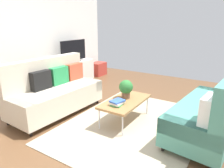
{
  "coord_description": "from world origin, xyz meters",
  "views": [
    {
      "loc": [
        -3.0,
        -1.81,
        1.8
      ],
      "look_at": [
        0.19,
        0.21,
        0.65
      ],
      "focal_mm": 33.0,
      "sensor_mm": 36.0,
      "label": 1
    }
  ],
  "objects": [
    {
      "name": "tv",
      "position": [
        1.57,
        2.44,
        0.95
      ],
      "size": [
        1.0,
        0.2,
        0.64
      ],
      "color": "black",
      "rests_on": "tv_console"
    },
    {
      "name": "couch_beige",
      "position": [
        -0.29,
        1.29,
        0.45
      ],
      "size": [
        1.93,
        0.92,
        1.1
      ],
      "rotation": [
        0.0,
        0.0,
        3.1
      ],
      "color": "beige",
      "rests_on": "ground_plane"
    },
    {
      "name": "wall_far",
      "position": [
        0.0,
        2.8,
        1.45
      ],
      "size": [
        6.4,
        0.12,
        2.9
      ],
      "primitive_type": "cube",
      "color": "white",
      "rests_on": "ground_plane"
    },
    {
      "name": "coffee_table",
      "position": [
        0.09,
        -0.14,
        0.39
      ],
      "size": [
        1.1,
        0.56,
        0.42
      ],
      "color": "#9E7042",
      "rests_on": "ground_plane"
    },
    {
      "name": "area_rug",
      "position": [
        0.04,
        -0.34,
        0.01
      ],
      "size": [
        2.9,
        2.2,
        0.01
      ],
      "primitive_type": "cube",
      "color": "tan",
      "rests_on": "ground_plane"
    },
    {
      "name": "table_book_1",
      "position": [
        -0.17,
        -0.12,
        0.46
      ],
      "size": [
        0.25,
        0.2,
        0.03
      ],
      "primitive_type": "cube",
      "rotation": [
        0.0,
        0.0,
        -0.07
      ],
      "color": "silver",
      "rests_on": "table_book_0"
    },
    {
      "name": "tv_console",
      "position": [
        1.57,
        2.46,
        0.32
      ],
      "size": [
        1.4,
        0.44,
        0.64
      ],
      "primitive_type": "cube",
      "color": "silver",
      "rests_on": "ground_plane"
    },
    {
      "name": "couch_green",
      "position": [
        0.37,
        -1.55,
        0.44
      ],
      "size": [
        1.98,
        1.04,
        1.1
      ],
      "rotation": [
        0.0,
        0.0,
        -0.11
      ],
      "color": "teal",
      "rests_on": "ground_plane"
    },
    {
      "name": "potted_plant",
      "position": [
        0.2,
        -0.09,
        0.62
      ],
      "size": [
        0.26,
        0.26,
        0.35
      ],
      "color": "brown",
      "rests_on": "coffee_table"
    },
    {
      "name": "table_book_2",
      "position": [
        -0.17,
        -0.12,
        0.49
      ],
      "size": [
        0.27,
        0.23,
        0.03
      ],
      "primitive_type": "cube",
      "rotation": [
        0.0,
        0.0,
        -0.21
      ],
      "color": "#3359B2",
      "rests_on": "table_book_1"
    },
    {
      "name": "bottle_1",
      "position": [
        1.26,
        2.42,
        0.73
      ],
      "size": [
        0.06,
        0.06,
        0.18
      ],
      "primitive_type": "cylinder",
      "color": "#262626",
      "rests_on": "tv_console"
    },
    {
      "name": "bottle_0",
      "position": [
        1.17,
        2.42,
        0.74
      ],
      "size": [
        0.05,
        0.05,
        0.19
      ],
      "primitive_type": "cylinder",
      "color": "#262626",
      "rests_on": "tv_console"
    },
    {
      "name": "storage_trunk",
      "position": [
        2.67,
        2.36,
        0.22
      ],
      "size": [
        0.52,
        0.4,
        0.44
      ],
      "primitive_type": "cube",
      "color": "#B2382D",
      "rests_on": "ground_plane"
    },
    {
      "name": "bottle_2",
      "position": [
        1.37,
        2.42,
        0.75
      ],
      "size": [
        0.04,
        0.04,
        0.22
      ],
      "primitive_type": "cylinder",
      "color": "purple",
      "rests_on": "tv_console"
    },
    {
      "name": "vase_0",
      "position": [
        0.99,
        2.51,
        0.7
      ],
      "size": [
        0.12,
        0.12,
        0.13
      ],
      "primitive_type": "cylinder",
      "color": "silver",
      "rests_on": "tv_console"
    },
    {
      "name": "table_book_0",
      "position": [
        -0.17,
        -0.12,
        0.43
      ],
      "size": [
        0.26,
        0.21,
        0.02
      ],
      "primitive_type": "cube",
      "rotation": [
        0.0,
        0.0,
        0.11
      ],
      "color": "#3F8C4C",
      "rests_on": "coffee_table"
    },
    {
      "name": "ground_plane",
      "position": [
        0.0,
        0.0,
        0.0
      ],
      "size": [
        7.68,
        7.68,
        0.0
      ],
      "primitive_type": "plane",
      "color": "brown"
    }
  ]
}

